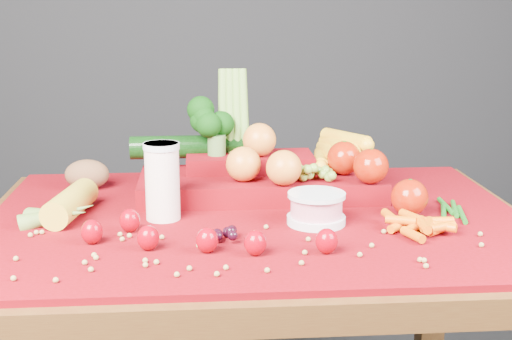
{
  "coord_description": "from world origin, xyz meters",
  "views": [
    {
      "loc": [
        -0.11,
        -1.34,
        1.18
      ],
      "look_at": [
        0.0,
        0.02,
        0.85
      ],
      "focal_mm": 50.0,
      "sensor_mm": 36.0,
      "label": 1
    }
  ],
  "objects": [
    {
      "name": "soybean_scatter",
      "position": [
        0.0,
        -0.2,
        0.77
      ],
      "size": [
        0.84,
        0.24,
        0.01
      ],
      "primitive_type": null,
      "color": "#A48A46",
      "rests_on": "red_cloth"
    },
    {
      "name": "red_cloth",
      "position": [
        0.0,
        0.0,
        0.76
      ],
      "size": [
        1.05,
        0.75,
        0.01
      ],
      "primitive_type": "cube",
      "color": "#69030E",
      "rests_on": "table"
    },
    {
      "name": "potato",
      "position": [
        -0.36,
        0.23,
        0.8
      ],
      "size": [
        0.1,
        0.07,
        0.07
      ],
      "primitive_type": "ellipsoid",
      "color": "brown",
      "rests_on": "red_cloth"
    },
    {
      "name": "corn_ear",
      "position": [
        -0.38,
        -0.01,
        0.78
      ],
      "size": [
        0.21,
        0.25,
        0.06
      ],
      "rotation": [
        0.0,
        0.0,
        1.4
      ],
      "color": "gold",
      "rests_on": "red_cloth"
    },
    {
      "name": "table",
      "position": [
        0.0,
        0.0,
        0.66
      ],
      "size": [
        1.1,
        0.8,
        0.75
      ],
      "color": "#3B1E0D",
      "rests_on": "ground"
    },
    {
      "name": "dark_grape_cluster",
      "position": [
        -0.08,
        -0.14,
        0.78
      ],
      "size": [
        0.06,
        0.05,
        0.03
      ],
      "primitive_type": null,
      "color": "black",
      "rests_on": "red_cloth"
    },
    {
      "name": "milk_glass",
      "position": [
        -0.18,
        -0.01,
        0.84
      ],
      "size": [
        0.07,
        0.07,
        0.15
      ],
      "rotation": [
        0.0,
        0.0,
        -0.25
      ],
      "color": "#F3DBD3",
      "rests_on": "red_cloth"
    },
    {
      "name": "green_bean_pile",
      "position": [
        0.39,
        -0.01,
        0.77
      ],
      "size": [
        0.14,
        0.12,
        0.01
      ],
      "primitive_type": null,
      "color": "#165F15",
      "rests_on": "red_cloth"
    },
    {
      "name": "baby_carrot_pile",
      "position": [
        0.29,
        -0.12,
        0.78
      ],
      "size": [
        0.17,
        0.17,
        0.03
      ],
      "primitive_type": null,
      "color": "#D25807",
      "rests_on": "red_cloth"
    },
    {
      "name": "yogurt_bowl",
      "position": [
        0.11,
        -0.06,
        0.79
      ],
      "size": [
        0.11,
        0.11,
        0.06
      ],
      "rotation": [
        0.0,
        0.0,
        -0.23
      ],
      "color": "silver",
      "rests_on": "red_cloth"
    },
    {
      "name": "produce_mound",
      "position": [
        0.04,
        0.16,
        0.82
      ],
      "size": [
        0.6,
        0.35,
        0.27
      ],
      "color": "#69030E",
      "rests_on": "red_cloth"
    },
    {
      "name": "strawberry_scatter",
      "position": [
        -0.13,
        -0.15,
        0.79
      ],
      "size": [
        0.44,
        0.28,
        0.05
      ],
      "color": "#91000E",
      "rests_on": "red_cloth"
    }
  ]
}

